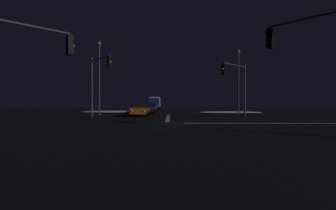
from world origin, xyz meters
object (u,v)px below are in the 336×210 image
object	(u,v)px
box_truck	(155,103)
traffic_signal_nw	(99,75)
traffic_signal_sw	(20,53)
streetlamp_right_near	(238,77)
sedan_black	(148,108)
sedan_orange	(140,110)
traffic_signal_se	(318,48)
streetlamp_left_near	(99,73)
sedan_green	(152,107)
sedan_red	(153,107)
sedan_blue	(146,109)
traffic_signal_ne	(236,79)

from	to	relation	value
box_truck	traffic_signal_nw	world-z (taller)	traffic_signal_nw
traffic_signal_sw	box_truck	bearing A→B (deg)	85.92
streetlamp_right_near	sedan_black	bearing A→B (deg)	147.36
sedan_orange	streetlamp_right_near	bearing A→B (deg)	15.44
traffic_signal_se	streetlamp_left_near	world-z (taller)	streetlamp_left_near
sedan_black	streetlamp_right_near	size ratio (longest dim) A/B	0.51
streetlamp_left_near	streetlamp_right_near	bearing A→B (deg)	0.00
traffic_signal_nw	streetlamp_right_near	xyz separation A→B (m)	(16.33, 6.28, 0.43)
sedan_green	traffic_signal_sw	xyz separation A→B (m)	(-3.68, -34.37, 3.09)
sedan_orange	sedan_black	xyz separation A→B (m)	(-0.12, 11.39, 0.00)
sedan_red	sedan_blue	bearing A→B (deg)	-89.07
streetlamp_right_near	streetlamp_left_near	bearing A→B (deg)	180.00
box_truck	streetlamp_left_near	world-z (taller)	streetlamp_left_near
traffic_signal_sw	streetlamp_left_near	size ratio (longest dim) A/B	0.58
sedan_blue	sedan_red	world-z (taller)	same
sedan_red	streetlamp_right_near	bearing A→B (deg)	-58.04
sedan_orange	sedan_blue	distance (m)	5.86
traffic_signal_se	streetlamp_left_near	xyz separation A→B (m)	(-16.17, 20.67, 1.44)
sedan_orange	streetlamp_left_near	bearing A→B (deg)	149.44
sedan_blue	sedan_green	size ratio (longest dim) A/B	1.00
sedan_black	traffic_signal_sw	distance (m)	28.86
sedan_orange	traffic_signal_sw	world-z (taller)	traffic_signal_sw
sedan_orange	sedan_blue	world-z (taller)	same
sedan_blue	traffic_signal_nw	distance (m)	10.28
sedan_orange	sedan_blue	bearing A→B (deg)	89.65
sedan_blue	streetlamp_left_near	world-z (taller)	streetlamp_left_near
traffic_signal_nw	sedan_green	bearing A→B (deg)	78.72
sedan_green	streetlamp_right_near	xyz separation A→B (m)	(12.32, -13.87, 4.09)
sedan_black	streetlamp_left_near	xyz separation A→B (m)	(-5.65, -7.98, 4.68)
box_truck	traffic_signal_se	size ratio (longest dim) A/B	1.41
box_truck	traffic_signal_ne	bearing A→B (deg)	-72.35
streetlamp_left_near	traffic_signal_nw	bearing A→B (deg)	-74.21
traffic_signal_sw	sedan_blue	bearing A→B (deg)	80.85
sedan_orange	traffic_signal_ne	size ratio (longest dim) A/B	0.75
traffic_signal_sw	streetlamp_left_near	world-z (taller)	streetlamp_left_near
sedan_blue	box_truck	size ratio (longest dim) A/B	0.52
sedan_black	traffic_signal_se	distance (m)	30.69
streetlamp_left_near	sedan_black	bearing A→B (deg)	54.71
sedan_blue	sedan_black	distance (m)	5.53
box_truck	traffic_signal_se	world-z (taller)	traffic_signal_se
box_truck	traffic_signal_ne	distance (m)	35.08
traffic_signal_nw	traffic_signal_sw	bearing A→B (deg)	-88.64
sedan_blue	sedan_green	xyz separation A→B (m)	(-0.02, 11.42, 0.00)
sedan_black	traffic_signal_se	bearing A→B (deg)	-69.84
sedan_orange	traffic_signal_ne	bearing A→B (deg)	-16.71
traffic_signal_ne	traffic_signal_se	bearing A→B (deg)	-89.73
sedan_orange	sedan_red	world-z (taller)	same
sedan_blue	sedan_green	distance (m)	11.42
sedan_black	streetlamp_left_near	size ratio (longest dim) A/B	0.45
traffic_signal_nw	sedan_black	bearing A→B (deg)	74.80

